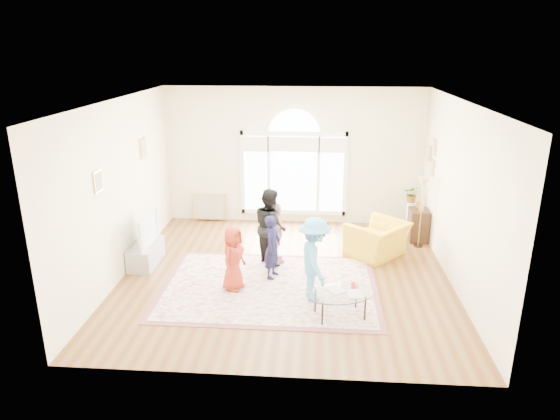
# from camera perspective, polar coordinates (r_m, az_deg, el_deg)

# --- Properties ---
(ground) EXTENTS (6.00, 6.00, 0.00)m
(ground) POSITION_cam_1_polar(r_m,az_deg,el_deg) (9.39, 0.62, -7.44)
(ground) COLOR #593415
(ground) RESTS_ON ground
(room_shell) EXTENTS (6.00, 6.00, 6.00)m
(room_shell) POSITION_cam_1_polar(r_m,az_deg,el_deg) (11.56, 1.59, 5.79)
(room_shell) COLOR beige
(room_shell) RESTS_ON ground
(area_rug) EXTENTS (3.60, 2.60, 0.02)m
(area_rug) POSITION_cam_1_polar(r_m,az_deg,el_deg) (8.95, -1.22, -8.76)
(area_rug) COLOR beige
(area_rug) RESTS_ON ground
(rug_border) EXTENTS (3.80, 2.80, 0.01)m
(rug_border) POSITION_cam_1_polar(r_m,az_deg,el_deg) (8.95, -1.22, -8.78)
(rug_border) COLOR brown
(rug_border) RESTS_ON ground
(tv_console) EXTENTS (0.45, 1.00, 0.42)m
(tv_console) POSITION_cam_1_polar(r_m,az_deg,el_deg) (10.11, -15.08, -4.87)
(tv_console) COLOR #9C9FA4
(tv_console) RESTS_ON ground
(television) EXTENTS (0.17, 1.07, 0.62)m
(television) POSITION_cam_1_polar(r_m,az_deg,el_deg) (9.92, -15.28, -2.12)
(television) COLOR black
(television) RESTS_ON tv_console
(coffee_table) EXTENTS (1.23, 0.97, 0.54)m
(coffee_table) POSITION_cam_1_polar(r_m,az_deg,el_deg) (7.93, 6.90, -9.52)
(coffee_table) COLOR silver
(coffee_table) RESTS_ON ground
(armchair) EXTENTS (1.44, 1.45, 0.71)m
(armchair) POSITION_cam_1_polar(r_m,az_deg,el_deg) (10.26, 11.06, -3.32)
(armchair) COLOR gold
(armchair) RESTS_ON ground
(side_cabinet) EXTENTS (0.40, 0.50, 0.70)m
(side_cabinet) POSITION_cam_1_polar(r_m,az_deg,el_deg) (11.29, 15.51, -1.65)
(side_cabinet) COLOR black
(side_cabinet) RESTS_ON ground
(floor_lamp) EXTENTS (0.30, 0.30, 1.51)m
(floor_lamp) POSITION_cam_1_polar(r_m,az_deg,el_deg) (10.67, 16.07, 2.39)
(floor_lamp) COLOR black
(floor_lamp) RESTS_ON ground
(plant_pedestal) EXTENTS (0.20, 0.20, 0.70)m
(plant_pedestal) POSITION_cam_1_polar(r_m,az_deg,el_deg) (11.77, 14.66, -0.76)
(plant_pedestal) COLOR white
(plant_pedestal) RESTS_ON ground
(potted_plant) EXTENTS (0.44, 0.42, 0.40)m
(potted_plant) POSITION_cam_1_polar(r_m,az_deg,el_deg) (11.60, 14.88, 1.80)
(potted_plant) COLOR #33722D
(potted_plant) RESTS_ON plant_pedestal
(leaning_picture) EXTENTS (0.80, 0.14, 0.62)m
(leaning_picture) POSITION_cam_1_polar(r_m,az_deg,el_deg) (12.32, -8.06, -1.17)
(leaning_picture) COLOR tan
(leaning_picture) RESTS_ON ground
(child_red) EXTENTS (0.54, 0.65, 1.15)m
(child_red) POSITION_cam_1_polar(r_m,az_deg,el_deg) (8.67, -5.36, -5.52)
(child_red) COLOR #A02B1A
(child_red) RESTS_ON area_rug
(child_navy) EXTENTS (0.39, 0.49, 1.19)m
(child_navy) POSITION_cam_1_polar(r_m,az_deg,el_deg) (9.05, -0.86, -4.23)
(child_navy) COLOR black
(child_navy) RESTS_ON area_rug
(child_black) EXTENTS (0.81, 0.89, 1.49)m
(child_black) POSITION_cam_1_polar(r_m,az_deg,el_deg) (9.61, -1.11, -1.86)
(child_black) COLOR black
(child_black) RESTS_ON area_rug
(child_pink) EXTENTS (0.45, 0.76, 1.21)m
(child_pink) POSITION_cam_1_polar(r_m,az_deg,el_deg) (9.65, -0.44, -2.67)
(child_pink) COLOR #D297A6
(child_pink) RESTS_ON area_rug
(child_blue) EXTENTS (0.74, 1.03, 1.44)m
(child_blue) POSITION_cam_1_polar(r_m,az_deg,el_deg) (8.25, 3.95, -5.66)
(child_blue) COLOR #509FD8
(child_blue) RESTS_ON area_rug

